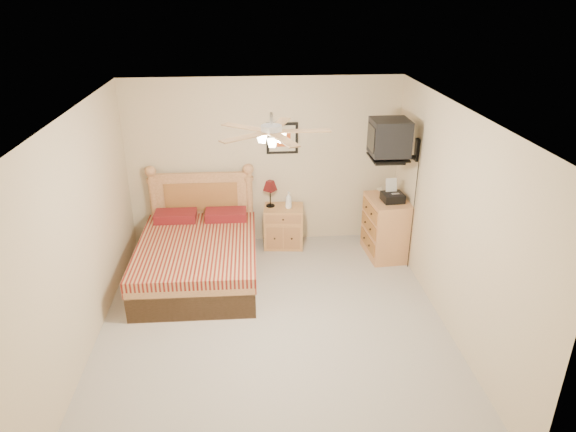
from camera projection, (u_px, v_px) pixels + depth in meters
name	position (u px, v px, depth m)	size (l,w,h in m)	color
floor	(273.00, 324.00, 6.03)	(4.50, 4.50, 0.00)	#A39D93
ceiling	(270.00, 112.00, 5.01)	(4.00, 4.50, 0.04)	white
wall_back	(264.00, 163.00, 7.57)	(4.00, 0.04, 2.50)	beige
wall_front	(289.00, 369.00, 3.48)	(4.00, 0.04, 2.50)	beige
wall_left	(82.00, 234.00, 5.38)	(0.04, 4.50, 2.50)	beige
wall_right	(452.00, 221.00, 5.67)	(0.04, 4.50, 2.50)	beige
bed	(196.00, 235.00, 6.72)	(1.52, 1.99, 1.29)	#9E6C3F
nightstand	(284.00, 226.00, 7.75)	(0.58, 0.43, 0.63)	#A87237
table_lamp	(270.00, 194.00, 7.58)	(0.22, 0.22, 0.40)	#511112
lotion_bottle	(289.00, 200.00, 7.55)	(0.10, 0.10, 0.25)	white
framed_picture	(282.00, 138.00, 7.42)	(0.46, 0.04, 0.46)	black
dresser	(386.00, 227.00, 7.43)	(0.52, 0.74, 0.88)	#BD7E48
fax_machine	(393.00, 191.00, 7.12)	(0.29, 0.30, 0.30)	black
magazine_lower	(381.00, 192.00, 7.47)	(0.20, 0.27, 0.03)	#C1B599
magazine_upper	(382.00, 190.00, 7.47)	(0.22, 0.30, 0.02)	gray
wall_tv	(401.00, 140.00, 6.64)	(0.56, 0.46, 0.58)	black
ceiling_fan	(272.00, 132.00, 4.89)	(1.14, 1.14, 0.28)	silver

